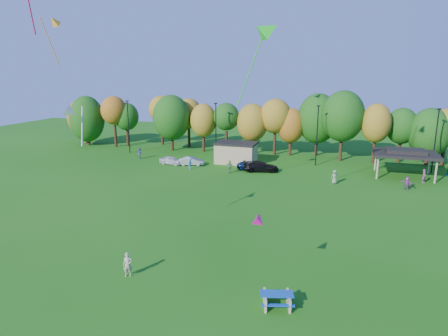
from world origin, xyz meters
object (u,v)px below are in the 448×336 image
(picnic_table, at_px, (277,299))
(car_d, at_px, (261,166))
(car_a, at_px, (171,160))
(car_b, at_px, (191,161))
(kite_flyer, at_px, (128,265))
(car_c, at_px, (253,166))

(picnic_table, xyz_separation_m, car_d, (-8.19, 32.63, 0.23))
(car_d, bearing_deg, car_a, 75.48)
(car_b, bearing_deg, kite_flyer, -179.88)
(car_a, bearing_deg, car_d, -83.54)
(picnic_table, distance_m, car_b, 38.40)
(kite_flyer, xyz_separation_m, car_a, (-11.66, 32.35, -0.25))
(car_a, height_order, car_d, car_d)
(car_b, relative_size, car_d, 0.76)
(car_c, relative_size, car_d, 0.91)
(kite_flyer, height_order, car_b, kite_flyer)
(picnic_table, xyz_separation_m, car_b, (-19.13, 33.29, 0.13))
(picnic_table, relative_size, car_c, 0.52)
(car_c, xyz_separation_m, car_d, (1.22, -0.47, 0.10))
(kite_flyer, xyz_separation_m, car_b, (-8.51, 32.80, -0.25))
(car_a, relative_size, car_d, 0.74)
(picnic_table, relative_size, car_b, 0.62)
(kite_flyer, relative_size, car_d, 0.35)
(car_b, xyz_separation_m, car_c, (9.72, -0.19, 0.01))
(picnic_table, height_order, kite_flyer, kite_flyer)
(car_d, bearing_deg, car_c, 55.15)
(picnic_table, relative_size, car_a, 0.63)
(car_d, bearing_deg, picnic_table, -179.57)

